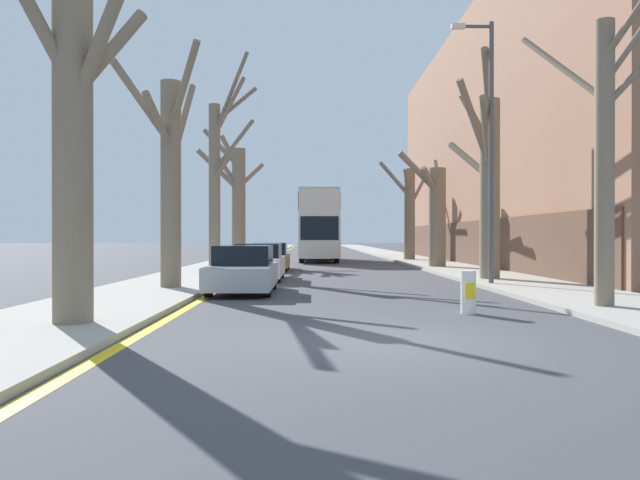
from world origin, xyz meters
name	(u,v)px	position (x,y,z in m)	size (l,w,h in m)	color
ground_plane	(386,341)	(0.00, 0.00, 0.00)	(300.00, 300.00, 0.00)	#424247
sidewalk_left	(261,253)	(-5.94, 50.00, 0.06)	(3.45, 120.00, 0.12)	#A39E93
sidewalk_right	(385,253)	(5.94, 50.00, 0.06)	(3.45, 120.00, 0.12)	#A39E93
building_facade_right	(543,143)	(12.65, 27.14, 7.25)	(10.08, 39.66, 14.52)	#93664C
kerb_line_stripe	(281,254)	(-4.04, 50.00, 0.00)	(0.24, 120.00, 0.01)	yellow
street_tree_left_0	(73,135)	(-5.38, 1.32, 3.45)	(2.58, 2.33, 7.41)	#7A6B56
street_tree_left_1	(170,173)	(-5.42, 9.08, 3.57)	(2.36, 4.05, 7.22)	#7A6B56
street_tree_left_2	(217,176)	(-5.25, 17.41, 4.26)	(2.17, 1.84, 9.50)	#7A6B56
street_tree_left_3	(237,198)	(-5.49, 26.48, 3.88)	(3.60, 3.96, 7.99)	#7A6B56
street_tree_right_0	(607,144)	(5.34, 3.89, 3.68)	(3.05, 4.70, 7.34)	#7A6B56
street_tree_right_1	(487,177)	(5.23, 12.79, 3.82)	(2.00, 5.09, 7.93)	#7A6B56
street_tree_right_2	(436,212)	(5.24, 22.21, 2.92)	(2.63, 3.49, 6.01)	#7A6B56
street_tree_right_3	(409,210)	(5.44, 32.15, 3.42)	(3.86, 3.21, 6.73)	#7A6B56
double_decker_bus	(318,222)	(-0.68, 32.01, 2.59)	(2.55, 10.03, 4.60)	silver
parked_car_0	(243,270)	(-3.16, 8.47, 0.66)	(1.80, 4.20, 1.38)	#9EA3AD
parked_car_1	(259,263)	(-3.16, 13.87, 0.66)	(1.81, 4.53, 1.37)	silver
parked_car_2	(270,257)	(-3.16, 20.62, 0.64)	(1.77, 4.53, 1.34)	olive
lamp_post	(488,140)	(4.64, 10.61, 4.81)	(1.40, 0.20, 8.68)	#4C4F54
traffic_bollard	(468,292)	(2.17, 3.44, 0.46)	(0.32, 0.33, 0.92)	white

